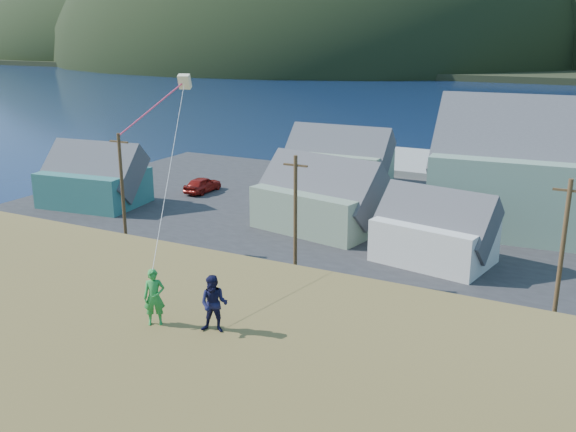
# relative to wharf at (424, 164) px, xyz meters

# --- Properties ---
(ground) EXTENTS (900.00, 900.00, 0.00)m
(ground) POSITION_rel_wharf_xyz_m (6.00, -40.00, -0.45)
(ground) COLOR #0A1638
(ground) RESTS_ON ground
(grass_strip) EXTENTS (110.00, 8.00, 0.10)m
(grass_strip) POSITION_rel_wharf_xyz_m (6.00, -42.00, -0.40)
(grass_strip) COLOR #4C3D19
(grass_strip) RESTS_ON ground
(waterfront_lot) EXTENTS (72.00, 36.00, 0.12)m
(waterfront_lot) POSITION_rel_wharf_xyz_m (6.00, -23.00, -0.39)
(waterfront_lot) COLOR #28282B
(waterfront_lot) RESTS_ON ground
(wharf) EXTENTS (26.00, 14.00, 0.90)m
(wharf) POSITION_rel_wharf_xyz_m (0.00, 0.00, 0.00)
(wharf) COLOR gray
(wharf) RESTS_ON ground
(shed_teal) EXTENTS (9.58, 7.26, 7.05)m
(shed_teal) POSITION_rel_wharf_xyz_m (-22.10, -30.09, 2.18)
(shed_teal) COLOR #2F6D66
(shed_teal) RESTS_ON waterfront_lot
(shed_palegreen_near) EXTENTS (10.84, 7.91, 7.18)m
(shed_palegreen_near) POSITION_rel_wharf_xyz_m (-0.88, -27.39, 2.25)
(shed_palegreen_near) COLOR slate
(shed_palegreen_near) RESTS_ON waterfront_lot
(shed_white) EXTENTS (8.62, 6.46, 6.25)m
(shed_white) POSITION_rel_wharf_xyz_m (9.26, -30.73, 1.96)
(shed_white) COLOR silver
(shed_white) RESTS_ON waterfront_lot
(shed_palegreen_far) EXTENTS (10.91, 6.43, 7.24)m
(shed_palegreen_far) POSITION_rel_wharf_xyz_m (-5.94, -11.65, 2.32)
(shed_palegreen_far) COLOR slate
(shed_palegreen_far) RESTS_ON waterfront_lot
(utility_poles) EXTENTS (29.14, 0.24, 8.49)m
(utility_poles) POSITION_rel_wharf_xyz_m (2.93, -38.50, 3.83)
(utility_poles) COLOR #47331E
(utility_poles) RESTS_ON waterfront_lot
(parked_cars) EXTENTS (25.92, 12.23, 1.58)m
(parked_cars) POSITION_rel_wharf_xyz_m (-5.20, -18.50, 0.39)
(parked_cars) COLOR black
(parked_cars) RESTS_ON waterfront_lot
(kite_flyer_green) EXTENTS (0.74, 0.69, 1.70)m
(kite_flyer_green) POSITION_rel_wharf_xyz_m (8.12, -58.78, 7.60)
(kite_flyer_green) COLOR #258A37
(kite_flyer_green) RESTS_ON hillside
(kite_flyer_navy) EXTENTS (0.98, 0.86, 1.69)m
(kite_flyer_navy) POSITION_rel_wharf_xyz_m (9.92, -58.38, 7.60)
(kite_flyer_navy) COLOR #141538
(kite_flyer_navy) RESTS_ON hillside
(kite_rig) EXTENTS (2.55, 3.84, 9.35)m
(kite_rig) POSITION_rel_wharf_xyz_m (4.26, -51.94, 12.90)
(kite_rig) COLOR beige
(kite_rig) RESTS_ON ground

